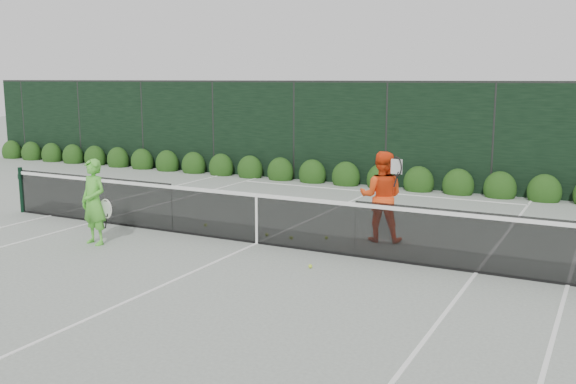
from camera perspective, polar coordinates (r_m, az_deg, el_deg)
The scene contains 8 objects.
ground at distance 12.32m, azimuth -2.78°, elevation -4.61°, with size 80.00×80.00×0.00m, color gray.
tennis_net at distance 12.21m, azimuth -2.90°, elevation -2.18°, with size 12.90×0.10×1.07m.
player_woman at distance 12.66m, azimuth -16.87°, elevation -0.86°, with size 0.68×0.48×1.63m.
player_man at distance 12.46m, azimuth 8.30°, elevation -0.39°, with size 0.98×0.83×1.75m.
court_lines at distance 12.32m, azimuth -2.78°, elevation -4.58°, with size 11.03×23.83×0.01m.
windscreen_fence at distance 9.81m, azimuth -10.83°, elevation 0.48°, with size 32.00×21.07×3.06m.
hedge_row at distance 18.68m, azimuth 8.29°, elevation 1.07°, with size 31.66×0.65×0.94m.
tennis_balls at distance 12.51m, azimuth -0.92°, elevation -4.21°, with size 3.37×1.97×0.07m.
Camera 1 is at (6.01, -10.30, 3.11)m, focal length 40.00 mm.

